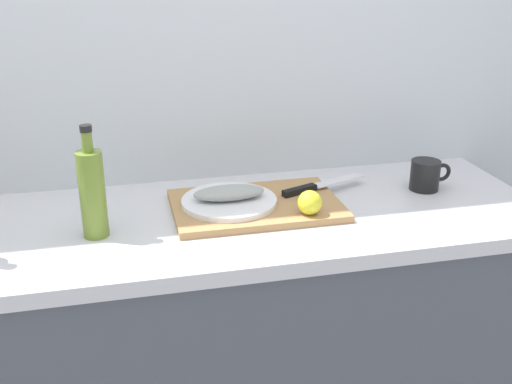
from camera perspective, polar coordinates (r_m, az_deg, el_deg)
back_wall at (r=1.86m, az=-8.70°, el=11.41°), size 3.20×0.05×2.50m
kitchen_counter at (r=1.88m, az=-6.36°, el=-15.17°), size 2.00×0.60×0.90m
cutting_board at (r=1.70m, az=-0.00°, el=-1.25°), size 0.46×0.30×0.02m
white_plate at (r=1.69m, az=-2.49°, el=-0.87°), size 0.26×0.26×0.01m
fish_fillet at (r=1.68m, az=-2.50°, el=-0.06°), size 0.19×0.08×0.04m
chef_knife at (r=1.79m, az=5.36°, el=0.49°), size 0.28×0.13×0.02m
lemon_0 at (r=1.62m, az=4.95°, el=-0.97°), size 0.06×0.06×0.06m
olive_oil_bottle at (r=1.56m, az=-14.81°, el=-0.00°), size 0.06×0.06×0.29m
coffee_mug_1 at (r=1.90m, az=15.34°, el=1.52°), size 0.13×0.09×0.09m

